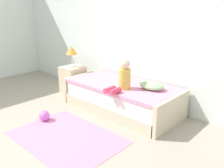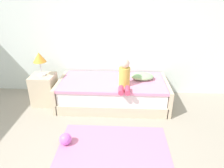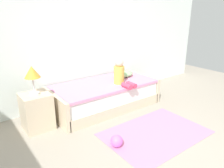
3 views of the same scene
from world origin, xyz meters
The scene contains 8 objects.
wall_rear centered at (0.00, 2.60, 1.45)m, with size 7.20×0.10×2.90m, color silver.
bed centered at (0.22, 2.00, 0.25)m, with size 2.11×1.00×0.50m.
nightstand centered at (-1.13, 1.96, 0.30)m, with size 0.44×0.44×0.60m, color beige.
table_lamp centered at (-1.13, 1.96, 0.94)m, with size 0.24×0.24×0.45m.
child_figure centered at (0.44, 1.77, 0.70)m, with size 0.20×0.51×0.50m.
pillow centered at (0.79, 2.10, 0.56)m, with size 0.44×0.30×0.13m, color #99CC8C.
toy_ball centered at (-0.41, 0.79, 0.09)m, with size 0.18×0.18×0.18m, color #CC66D8.
area_rug centered at (0.30, 0.70, 0.00)m, with size 1.60×1.10×0.01m, color pink.
Camera 2 is at (0.39, -1.47, 2.06)m, focal length 31.91 mm.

